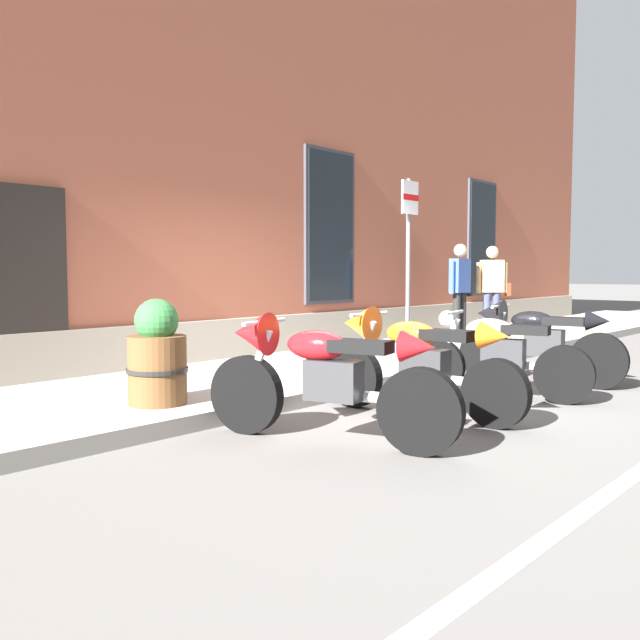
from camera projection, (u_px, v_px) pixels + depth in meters
ground_plane at (365, 394)px, 7.59m from camera, size 140.00×140.00×0.00m
sidewalk at (277, 375)px, 8.48m from camera, size 31.99×2.74×0.15m
brick_pub_facade at (96, 63)px, 10.78m from camera, size 25.99×5.35×9.34m
motorcycle_red_sport at (319, 373)px, 5.43m from camera, size 0.78×2.16×1.03m
motorcycle_orange_sport at (412, 357)px, 6.44m from camera, size 0.62×2.13×1.03m
motorcycle_grey_naked at (497, 355)px, 7.34m from camera, size 0.71×1.94×0.93m
motorcycle_black_sport at (534, 338)px, 8.32m from camera, size 0.62×2.01×1.02m
pedestrian_blue_top at (460, 286)px, 12.07m from camera, size 0.66×0.23×1.70m
pedestrian_tan_coat at (492, 286)px, 12.57m from camera, size 0.55×0.48×1.69m
parking_sign at (409, 244)px, 9.11m from camera, size 0.36×0.07×2.45m
barrel_planter at (157, 358)px, 6.24m from camera, size 0.56×0.56×0.97m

